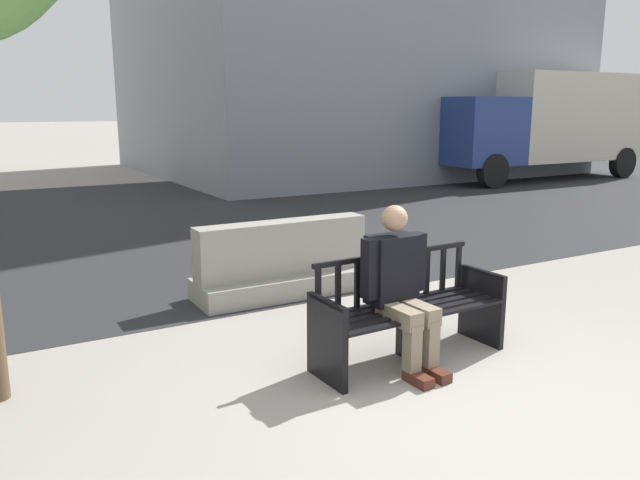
{
  "coord_description": "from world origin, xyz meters",
  "views": [
    {
      "loc": [
        -2.94,
        -2.95,
        2.07
      ],
      "look_at": [
        0.16,
        2.42,
        0.75
      ],
      "focal_mm": 35.0,
      "sensor_mm": 36.0,
      "label": 1
    }
  ],
  "objects_px": {
    "jersey_barrier_centre": "(283,265)",
    "street_bench": "(409,314)",
    "delivery_truck": "(541,121)",
    "seated_person": "(399,284)"
  },
  "relations": [
    {
      "from": "jersey_barrier_centre",
      "to": "street_bench",
      "type": "bearing_deg",
      "value": -88.13
    },
    {
      "from": "street_bench",
      "to": "jersey_barrier_centre",
      "type": "relative_size",
      "value": 0.85
    },
    {
      "from": "street_bench",
      "to": "delivery_truck",
      "type": "distance_m",
      "value": 14.86
    },
    {
      "from": "seated_person",
      "to": "jersey_barrier_centre",
      "type": "bearing_deg",
      "value": 87.87
    },
    {
      "from": "jersey_barrier_centre",
      "to": "delivery_truck",
      "type": "height_order",
      "value": "delivery_truck"
    },
    {
      "from": "street_bench",
      "to": "seated_person",
      "type": "relative_size",
      "value": 1.3
    },
    {
      "from": "jersey_barrier_centre",
      "to": "delivery_truck",
      "type": "relative_size",
      "value": 0.29
    },
    {
      "from": "delivery_truck",
      "to": "street_bench",
      "type": "bearing_deg",
      "value": -142.83
    },
    {
      "from": "jersey_barrier_centre",
      "to": "delivery_truck",
      "type": "xyz_separation_m",
      "value": [
        11.86,
        6.75,
        1.35
      ]
    },
    {
      "from": "seated_person",
      "to": "jersey_barrier_centre",
      "type": "height_order",
      "value": "seated_person"
    }
  ]
}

